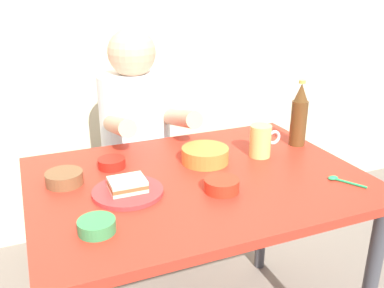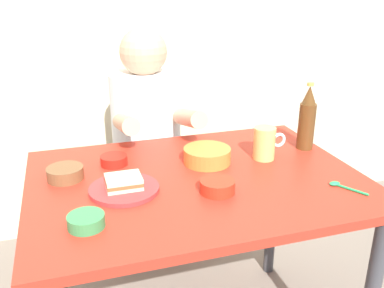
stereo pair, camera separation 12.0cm
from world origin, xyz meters
name	(u,v)px [view 1 (the left image)]	position (x,y,z in m)	size (l,w,h in m)	color
dining_table	(198,201)	(0.00, 0.00, 0.65)	(1.10, 0.80, 0.74)	#B72D1E
stool	(139,199)	(-0.04, 0.63, 0.35)	(0.34, 0.34, 0.45)	#4C4C51
person_seated	(136,119)	(-0.04, 0.62, 0.77)	(0.33, 0.56, 0.72)	white
plate_orange	(128,192)	(-0.25, -0.03, 0.75)	(0.22, 0.22, 0.01)	red
sandwich	(127,184)	(-0.25, -0.03, 0.77)	(0.11, 0.09, 0.04)	beige
beer_mug	(261,141)	(0.29, 0.08, 0.80)	(0.13, 0.08, 0.12)	#D1BC66
beer_bottle	(299,116)	(0.49, 0.12, 0.86)	(0.06, 0.06, 0.26)	#593819
condiment_bowl_brown	(64,178)	(-0.42, 0.11, 0.76)	(0.12, 0.12, 0.04)	brown
sauce_bowl_chili	(222,184)	(0.03, -0.12, 0.76)	(0.11, 0.11, 0.04)	red
soup_bowl_orange	(205,154)	(0.07, 0.10, 0.77)	(0.17, 0.17, 0.05)	orange
dip_bowl_green	(97,225)	(-0.38, -0.21, 0.76)	(0.10, 0.10, 0.03)	#388C4C
sambal_bowl_red	(112,163)	(-0.25, 0.19, 0.76)	(0.10, 0.10, 0.03)	#B21E14
spoon	(340,180)	(0.42, -0.21, 0.75)	(0.08, 0.11, 0.01)	#26A559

